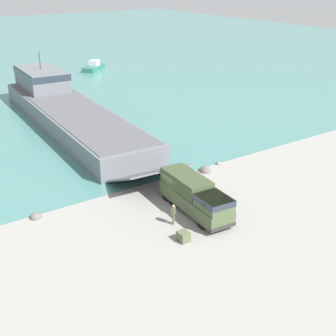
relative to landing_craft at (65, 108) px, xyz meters
name	(u,v)px	position (x,y,z in m)	size (l,w,h in m)	color
ground_plane	(174,199)	(-1.37, -27.20, -1.96)	(240.00, 240.00, 0.00)	gray
landing_craft	(65,108)	(0.00, 0.00, 0.00)	(10.37, 42.41, 7.89)	slate
military_truck	(195,196)	(-1.31, -30.24, -0.38)	(3.01, 8.36, 2.95)	#475638
soldier_on_ramp	(173,213)	(-3.99, -30.85, -0.92)	(0.50, 0.46, 1.78)	#566042
moored_boat_a	(94,67)	(18.79, 29.63, -1.31)	(6.41, 5.93, 1.95)	#2D7060
cargo_crate	(183,237)	(-4.83, -33.37, -1.57)	(0.77, 0.92, 0.77)	#566042
shoreline_rock_a	(218,164)	(7.27, -23.23, -1.96)	(0.62, 0.62, 0.62)	gray
shoreline_rock_b	(205,172)	(4.89, -23.99, -1.96)	(1.24, 1.24, 1.24)	#66605B
shoreline_rock_c	(36,218)	(-12.86, -23.48, -1.96)	(0.98, 0.98, 0.98)	#66605B
shoreline_rock_d	(204,171)	(4.89, -23.82, -1.96)	(1.17, 1.17, 1.17)	gray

